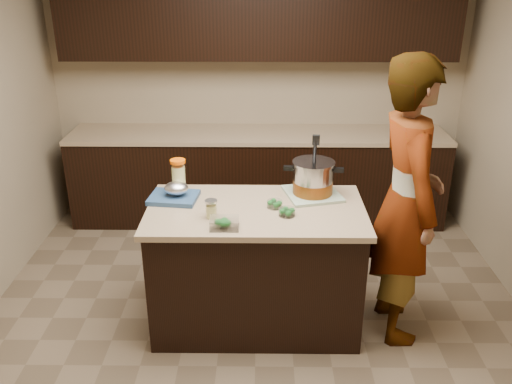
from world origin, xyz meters
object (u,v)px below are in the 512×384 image
stock_pot (313,180)px  lemonade_pitcher (179,179)px  person (406,203)px  island (256,266)px

stock_pot → lemonade_pitcher: 0.94m
person → stock_pot: bearing=61.1°
island → stock_pot: 0.73m
island → lemonade_pitcher: lemonade_pitcher is taller
person → island: bearing=83.3°
lemonade_pitcher → stock_pot: bearing=0.0°
stock_pot → person: bearing=-19.8°
lemonade_pitcher → person: person is taller
stock_pot → person: (0.59, -0.27, -0.05)m
island → stock_pot: stock_pot is taller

